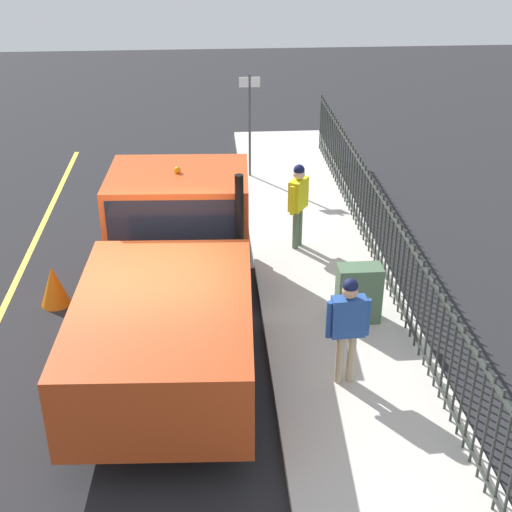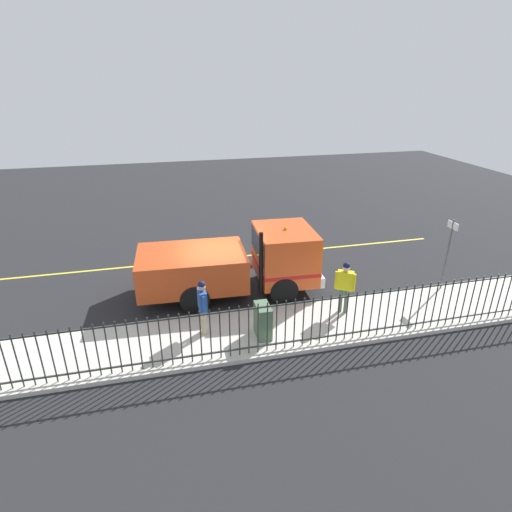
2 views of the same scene
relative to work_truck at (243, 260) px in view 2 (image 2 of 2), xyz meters
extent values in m
plane|color=#232326|center=(-0.37, -0.77, -1.23)|extent=(49.52, 49.52, 0.00)
cube|color=beige|center=(2.70, -0.77, -1.17)|extent=(2.55, 22.51, 0.13)
cube|color=yellow|center=(-3.07, -0.77, -1.23)|extent=(0.12, 20.26, 0.01)
cube|color=#D84C1E|center=(0.07, 1.48, 0.13)|extent=(2.49, 2.03, 1.75)
cube|color=black|center=(0.07, 1.48, 0.51)|extent=(2.30, 2.06, 0.77)
cube|color=#B8411A|center=(-0.09, -1.76, -0.16)|extent=(2.57, 3.71, 1.17)
cube|color=silver|center=(0.12, 2.52, -0.60)|extent=(2.28, 0.31, 0.36)
cube|color=red|center=(0.07, 1.48, -0.26)|extent=(2.51, 2.05, 0.12)
cylinder|color=black|center=(-1.02, 1.24, -0.75)|extent=(0.35, 0.97, 0.96)
cylinder|color=black|center=(1.13, 1.14, -0.75)|extent=(0.35, 0.97, 0.96)
cylinder|color=black|center=(-1.16, -1.71, -0.75)|extent=(0.35, 0.97, 0.96)
cylinder|color=black|center=(0.99, -1.81, -0.75)|extent=(0.35, 0.97, 0.96)
sphere|color=orange|center=(0.07, 1.48, 1.05)|extent=(0.12, 0.12, 0.12)
cylinder|color=black|center=(1.07, 0.37, 0.30)|extent=(0.14, 0.14, 2.10)
cube|color=yellow|center=(2.33, 2.74, 0.03)|extent=(0.45, 0.53, 0.61)
sphere|color=beige|center=(2.33, 2.74, 0.45)|extent=(0.23, 0.23, 0.23)
sphere|color=#14193F|center=(2.33, 2.74, 0.53)|extent=(0.22, 0.22, 0.22)
cylinder|color=#4C6047|center=(2.38, 2.82, -0.69)|extent=(0.12, 0.12, 0.82)
cylinder|color=#4C6047|center=(2.29, 2.67, -0.69)|extent=(0.12, 0.12, 0.82)
cylinder|color=yellow|center=(2.48, 2.97, 0.00)|extent=(0.09, 0.09, 0.58)
cylinder|color=yellow|center=(2.19, 2.51, 0.00)|extent=(0.09, 0.09, 0.58)
cube|color=#264C99|center=(2.47, -1.70, 0.00)|extent=(0.49, 0.24, 0.60)
sphere|color=tan|center=(2.47, -1.70, 0.41)|extent=(0.22, 0.22, 0.22)
sphere|color=#14193F|center=(2.47, -1.70, 0.49)|extent=(0.21, 0.21, 0.21)
cylinder|color=tan|center=(2.55, -1.70, -0.70)|extent=(0.12, 0.12, 0.80)
cylinder|color=tan|center=(2.38, -1.71, -0.70)|extent=(0.12, 0.12, 0.80)
cylinder|color=#264C99|center=(2.73, -1.69, -0.03)|extent=(0.09, 0.09, 0.57)
cylinder|color=#264C99|center=(2.20, -1.72, -0.03)|extent=(0.09, 0.09, 0.57)
cylinder|color=#2D332D|center=(3.74, -6.51, -0.34)|extent=(0.04, 0.04, 1.52)
cylinder|color=#2D332D|center=(3.74, -6.25, -0.34)|extent=(0.04, 0.04, 1.52)
cylinder|color=#2D332D|center=(3.74, -6.00, -0.34)|extent=(0.04, 0.04, 1.52)
cylinder|color=#2D332D|center=(3.74, -5.74, -0.34)|extent=(0.04, 0.04, 1.52)
cylinder|color=#2D332D|center=(3.74, -5.49, -0.34)|extent=(0.04, 0.04, 1.52)
cylinder|color=#2D332D|center=(3.74, -5.23, -0.34)|extent=(0.04, 0.04, 1.52)
cylinder|color=#2D332D|center=(3.74, -4.98, -0.34)|extent=(0.04, 0.04, 1.52)
cylinder|color=#2D332D|center=(3.74, -4.72, -0.34)|extent=(0.04, 0.04, 1.52)
cylinder|color=#2D332D|center=(3.74, -4.47, -0.34)|extent=(0.04, 0.04, 1.52)
cylinder|color=#2D332D|center=(3.74, -4.21, -0.34)|extent=(0.04, 0.04, 1.52)
cylinder|color=#2D332D|center=(3.74, -3.96, -0.34)|extent=(0.04, 0.04, 1.52)
cylinder|color=#2D332D|center=(3.74, -3.70, -0.34)|extent=(0.04, 0.04, 1.52)
cylinder|color=#2D332D|center=(3.74, -3.45, -0.34)|extent=(0.04, 0.04, 1.52)
cylinder|color=#2D332D|center=(3.74, -3.19, -0.34)|extent=(0.04, 0.04, 1.52)
cylinder|color=#2D332D|center=(3.74, -2.93, -0.34)|extent=(0.04, 0.04, 1.52)
cylinder|color=#2D332D|center=(3.74, -2.68, -0.34)|extent=(0.04, 0.04, 1.52)
cylinder|color=#2D332D|center=(3.74, -2.42, -0.34)|extent=(0.04, 0.04, 1.52)
cylinder|color=#2D332D|center=(3.74, -2.17, -0.34)|extent=(0.04, 0.04, 1.52)
cylinder|color=#2D332D|center=(3.74, -1.91, -0.34)|extent=(0.04, 0.04, 1.52)
cylinder|color=#2D332D|center=(3.74, -1.66, -0.34)|extent=(0.04, 0.04, 1.52)
cylinder|color=#2D332D|center=(3.74, -1.40, -0.34)|extent=(0.04, 0.04, 1.52)
cylinder|color=#2D332D|center=(3.74, -1.15, -0.34)|extent=(0.04, 0.04, 1.52)
cylinder|color=#2D332D|center=(3.74, -0.89, -0.34)|extent=(0.04, 0.04, 1.52)
cylinder|color=#2D332D|center=(3.74, -0.64, -0.34)|extent=(0.04, 0.04, 1.52)
cylinder|color=#2D332D|center=(3.74, -0.38, -0.34)|extent=(0.04, 0.04, 1.52)
cylinder|color=#2D332D|center=(3.74, -0.13, -0.34)|extent=(0.04, 0.04, 1.52)
cylinder|color=#2D332D|center=(3.74, 0.13, -0.34)|extent=(0.04, 0.04, 1.52)
cylinder|color=#2D332D|center=(3.74, 0.38, -0.34)|extent=(0.04, 0.04, 1.52)
cylinder|color=#2D332D|center=(3.74, 0.64, -0.34)|extent=(0.04, 0.04, 1.52)
cylinder|color=#2D332D|center=(3.74, 0.89, -0.34)|extent=(0.04, 0.04, 1.52)
cylinder|color=#2D332D|center=(3.74, 1.15, -0.34)|extent=(0.04, 0.04, 1.52)
cylinder|color=#2D332D|center=(3.74, 1.40, -0.34)|extent=(0.04, 0.04, 1.52)
cylinder|color=#2D332D|center=(3.74, 1.66, -0.34)|extent=(0.04, 0.04, 1.52)
cylinder|color=#2D332D|center=(3.74, 1.91, -0.34)|extent=(0.04, 0.04, 1.52)
cylinder|color=#2D332D|center=(3.74, 2.17, -0.34)|extent=(0.04, 0.04, 1.52)
cylinder|color=#2D332D|center=(3.74, 2.42, -0.34)|extent=(0.04, 0.04, 1.52)
cylinder|color=#2D332D|center=(3.74, 2.68, -0.34)|extent=(0.04, 0.04, 1.52)
cylinder|color=#2D332D|center=(3.74, 2.93, -0.34)|extent=(0.04, 0.04, 1.52)
cylinder|color=#2D332D|center=(3.74, 3.19, -0.34)|extent=(0.04, 0.04, 1.52)
cylinder|color=#2D332D|center=(3.74, 3.44, -0.34)|extent=(0.04, 0.04, 1.52)
cylinder|color=#2D332D|center=(3.74, 3.70, -0.34)|extent=(0.04, 0.04, 1.52)
cylinder|color=#2D332D|center=(3.74, 3.95, -0.34)|extent=(0.04, 0.04, 1.52)
cylinder|color=#2D332D|center=(3.74, 4.21, -0.34)|extent=(0.04, 0.04, 1.52)
cylinder|color=#2D332D|center=(3.74, 4.46, -0.34)|extent=(0.04, 0.04, 1.52)
cylinder|color=#2D332D|center=(3.74, 4.72, -0.34)|extent=(0.04, 0.04, 1.52)
cylinder|color=#2D332D|center=(3.74, 4.97, -0.34)|extent=(0.04, 0.04, 1.52)
cylinder|color=#2D332D|center=(3.74, 5.23, -0.34)|extent=(0.04, 0.04, 1.52)
cylinder|color=#2D332D|center=(3.74, 5.48, -0.34)|extent=(0.04, 0.04, 1.52)
cylinder|color=#2D332D|center=(3.74, 5.74, -0.34)|extent=(0.04, 0.04, 1.52)
cylinder|color=#2D332D|center=(3.74, 5.99, -0.34)|extent=(0.04, 0.04, 1.52)
cylinder|color=#2D332D|center=(3.74, 6.25, -0.34)|extent=(0.04, 0.04, 1.52)
cylinder|color=#2D332D|center=(3.74, 6.50, -0.34)|extent=(0.04, 0.04, 1.52)
cylinder|color=#2D332D|center=(3.74, 6.76, -0.34)|extent=(0.04, 0.04, 1.52)
cylinder|color=#2D332D|center=(3.74, 7.02, -0.34)|extent=(0.04, 0.04, 1.52)
cylinder|color=#2D332D|center=(3.74, 7.27, -0.34)|extent=(0.04, 0.04, 1.52)
cylinder|color=#2D332D|center=(3.74, 7.53, -0.34)|extent=(0.04, 0.04, 1.52)
cube|color=#2D332D|center=(3.74, -0.77, 0.30)|extent=(0.04, 19.13, 0.04)
cube|color=#2D332D|center=(3.74, -0.77, -0.92)|extent=(0.04, 19.13, 0.04)
cube|color=#4C6B4C|center=(2.99, -0.06, -0.61)|extent=(0.72, 0.39, 0.99)
cone|color=orange|center=(-2.17, 1.02, -0.86)|extent=(0.52, 0.52, 0.74)
cylinder|color=#4C4C4C|center=(1.65, 6.83, 0.18)|extent=(0.06, 0.06, 2.55)
cube|color=white|center=(1.65, 6.83, 1.25)|extent=(0.50, 0.04, 0.24)
camera|label=1|loc=(0.58, -9.86, 5.21)|focal=49.24mm
camera|label=2|loc=(12.82, -2.64, 5.86)|focal=29.11mm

